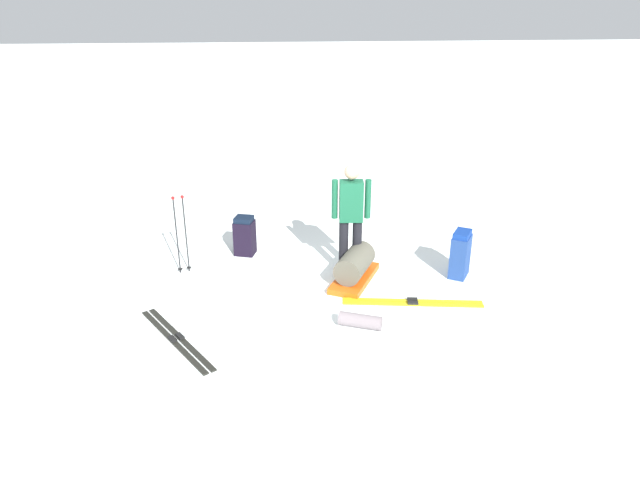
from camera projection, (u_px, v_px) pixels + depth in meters
ground_plane at (320, 284)px, 8.65m from camera, size 80.00×80.00×0.00m
skier_standing at (351, 214)px, 8.63m from camera, size 0.57×0.24×1.70m
ski_pair_near at (413, 302)px, 8.12m from camera, size 1.93×0.42×0.05m
ski_pair_far at (176, 339)px, 7.28m from camera, size 1.09×1.55×0.05m
backpack_large_dark at (245, 236)px, 9.50m from camera, size 0.37×0.35×0.64m
backpack_bright at (460, 254)px, 8.76m from camera, size 0.39×0.44×0.72m
ski_poles_planted_near at (181, 230)px, 8.75m from camera, size 0.20×0.11×1.23m
gear_sled at (355, 267)px, 8.65m from camera, size 0.88×1.18×0.49m
sleeping_mat_rolled at (360, 321)px, 7.53m from camera, size 0.58×0.36×0.18m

